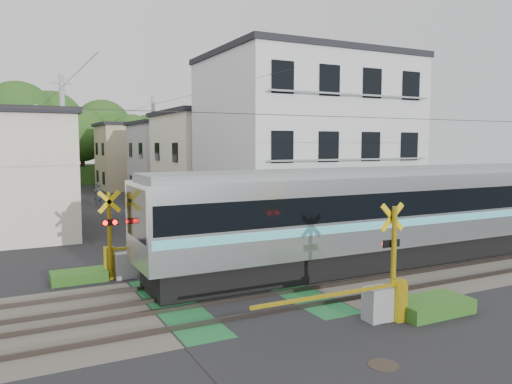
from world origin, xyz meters
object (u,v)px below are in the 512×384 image
commuter_train (372,214)px  apartment_block (305,143)px  crossing_signal_near (382,294)px  pedestrian (98,195)px  manhole_cover (384,365)px  crossing_signal_far (122,258)px

commuter_train → apartment_block: bearing=75.0°
crossing_signal_near → pedestrian: crossing_signal_near is taller
manhole_cover → apartment_block: bearing=63.3°
crossing_signal_far → pedestrian: size_ratio=2.64×
manhole_cover → crossing_signal_far: bearing=110.0°
apartment_block → crossing_signal_near: bearing=-114.2°
pedestrian → commuter_train: bearing=81.4°
crossing_signal_far → pedestrian: 20.67m
crossing_signal_far → manhole_cover: crossing_signal_far is taller
commuter_train → pedestrian: 23.84m
commuter_train → crossing_signal_near: size_ratio=3.78×
commuter_train → manhole_cover: bearing=-128.1°
crossing_signal_far → apartment_block: bearing=27.8°
commuter_train → pedestrian: bearing=105.4°
crossing_signal_far → manhole_cover: size_ratio=7.20×
pedestrian → crossing_signal_far: bearing=59.0°
apartment_block → manhole_cover: 17.68m
crossing_signal_near → manhole_cover: crossing_signal_near is taller
commuter_train → apartment_block: (2.23, 8.29, 2.69)m
crossing_signal_far → apartment_block: 13.14m
commuter_train → manhole_cover: size_ratio=27.20×
crossing_signal_near → crossing_signal_far: 8.95m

